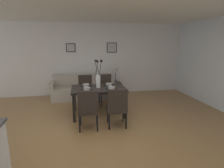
{
  "coord_description": "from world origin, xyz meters",
  "views": [
    {
      "loc": [
        -0.33,
        -3.67,
        1.9
      ],
      "look_at": [
        0.57,
        1.26,
        0.78
      ],
      "focal_mm": 29.69,
      "sensor_mm": 36.0,
      "label": 1
    }
  ],
  "objects_px": {
    "bowl_near_right": "(86,85)",
    "framed_picture_center": "(112,48)",
    "dining_table": "(98,91)",
    "sofa": "(83,90)",
    "dining_chair_far_right": "(105,88)",
    "side_table": "(116,90)",
    "bowl_near_left": "(87,89)",
    "dining_chair_near_left": "(88,108)",
    "table_lamp": "(116,72)",
    "bowl_far_left": "(112,88)",
    "dining_chair_near_right": "(86,89)",
    "framed_picture_left": "(71,48)",
    "dining_chair_far_left": "(117,106)",
    "bowl_far_right": "(109,84)",
    "centerpiece_vase": "(98,77)"
  },
  "relations": [
    {
      "from": "bowl_near_right",
      "to": "framed_picture_center",
      "type": "distance_m",
      "value": 2.38
    },
    {
      "from": "dining_table",
      "to": "framed_picture_center",
      "type": "bearing_deg",
      "value": 70.75
    },
    {
      "from": "bowl_near_right",
      "to": "sofa",
      "type": "distance_m",
      "value": 1.52
    },
    {
      "from": "dining_chair_far_right",
      "to": "side_table",
      "type": "bearing_deg",
      "value": 55.52
    },
    {
      "from": "sofa",
      "to": "side_table",
      "type": "relative_size",
      "value": 4.01
    },
    {
      "from": "bowl_near_left",
      "to": "dining_table",
      "type": "bearing_deg",
      "value": 33.93
    },
    {
      "from": "dining_chair_near_left",
      "to": "table_lamp",
      "type": "distance_m",
      "value": 2.71
    },
    {
      "from": "bowl_near_left",
      "to": "bowl_far_left",
      "type": "xyz_separation_m",
      "value": [
        0.63,
        0.0,
        0.0
      ]
    },
    {
      "from": "dining_chair_far_right",
      "to": "side_table",
      "type": "distance_m",
      "value": 0.86
    },
    {
      "from": "bowl_far_left",
      "to": "dining_chair_near_left",
      "type": "bearing_deg",
      "value": -133.6
    },
    {
      "from": "table_lamp",
      "to": "framed_picture_center",
      "type": "distance_m",
      "value": 1.0
    },
    {
      "from": "dining_chair_near_right",
      "to": "bowl_near_left",
      "type": "bearing_deg",
      "value": -90.52
    },
    {
      "from": "framed_picture_center",
      "to": "framed_picture_left",
      "type": "bearing_deg",
      "value": 180.0
    },
    {
      "from": "dining_chair_near_right",
      "to": "dining_chair_far_left",
      "type": "bearing_deg",
      "value": -70.38
    },
    {
      "from": "bowl_far_right",
      "to": "bowl_near_right",
      "type": "bearing_deg",
      "value": 180.0
    },
    {
      "from": "dining_chair_far_left",
      "to": "table_lamp",
      "type": "xyz_separation_m",
      "value": [
        0.46,
        2.43,
        0.38
      ]
    },
    {
      "from": "bowl_near_left",
      "to": "sofa",
      "type": "relative_size",
      "value": 0.08
    },
    {
      "from": "framed_picture_left",
      "to": "framed_picture_center",
      "type": "relative_size",
      "value": 0.89
    },
    {
      "from": "centerpiece_vase",
      "to": "table_lamp",
      "type": "bearing_deg",
      "value": 63.42
    },
    {
      "from": "bowl_far_left",
      "to": "sofa",
      "type": "height_order",
      "value": "bowl_far_left"
    },
    {
      "from": "dining_chair_near_left",
      "to": "bowl_near_left",
      "type": "distance_m",
      "value": 0.72
    },
    {
      "from": "bowl_far_left",
      "to": "side_table",
      "type": "height_order",
      "value": "bowl_far_left"
    },
    {
      "from": "dining_table",
      "to": "sofa",
      "type": "height_order",
      "value": "sofa"
    },
    {
      "from": "framed_picture_left",
      "to": "bowl_near_left",
      "type": "bearing_deg",
      "value": -79.65
    },
    {
      "from": "dining_chair_near_right",
      "to": "bowl_far_left",
      "type": "xyz_separation_m",
      "value": [
        0.62,
        -1.1,
        0.27
      ]
    },
    {
      "from": "table_lamp",
      "to": "bowl_near_left",
      "type": "bearing_deg",
      "value": -121.73
    },
    {
      "from": "bowl_near_right",
      "to": "bowl_near_left",
      "type": "bearing_deg",
      "value": -90.0
    },
    {
      "from": "dining_chair_far_left",
      "to": "dining_chair_near_left",
      "type": "bearing_deg",
      "value": -178.74
    },
    {
      "from": "dining_chair_near_left",
      "to": "dining_chair_near_right",
      "type": "height_order",
      "value": "same"
    },
    {
      "from": "bowl_near_right",
      "to": "sofa",
      "type": "bearing_deg",
      "value": 92.31
    },
    {
      "from": "sofa",
      "to": "dining_chair_far_left",
      "type": "bearing_deg",
      "value": -74.53
    },
    {
      "from": "bowl_far_left",
      "to": "framed_picture_center",
      "type": "bearing_deg",
      "value": 79.65
    },
    {
      "from": "framed_picture_left",
      "to": "bowl_far_right",
      "type": "bearing_deg",
      "value": -61.08
    },
    {
      "from": "bowl_near_right",
      "to": "dining_chair_far_left",
      "type": "bearing_deg",
      "value": -59.45
    },
    {
      "from": "dining_table",
      "to": "bowl_near_right",
      "type": "distance_m",
      "value": 0.4
    },
    {
      "from": "bowl_near_left",
      "to": "framed_picture_left",
      "type": "height_order",
      "value": "framed_picture_left"
    },
    {
      "from": "dining_chair_near_left",
      "to": "bowl_far_left",
      "type": "distance_m",
      "value": 0.96
    },
    {
      "from": "table_lamp",
      "to": "dining_table",
      "type": "bearing_deg",
      "value": -116.59
    },
    {
      "from": "dining_chair_far_left",
      "to": "table_lamp",
      "type": "height_order",
      "value": "table_lamp"
    },
    {
      "from": "dining_table",
      "to": "dining_chair_far_left",
      "type": "bearing_deg",
      "value": -69.63
    },
    {
      "from": "dining_chair_far_right",
      "to": "framed_picture_center",
      "type": "xyz_separation_m",
      "value": [
        0.43,
        1.24,
        1.21
      ]
    },
    {
      "from": "dining_chair_far_right",
      "to": "sofa",
      "type": "xyz_separation_m",
      "value": [
        -0.69,
        0.76,
        -0.23
      ]
    },
    {
      "from": "bowl_far_left",
      "to": "framed_picture_left",
      "type": "distance_m",
      "value": 2.73
    },
    {
      "from": "dining_chair_far_left",
      "to": "centerpiece_vase",
      "type": "distance_m",
      "value": 1.06
    },
    {
      "from": "dining_chair_near_left",
      "to": "dining_chair_far_left",
      "type": "distance_m",
      "value": 0.64
    },
    {
      "from": "dining_chair_far_right",
      "to": "side_table",
      "type": "height_order",
      "value": "dining_chair_far_right"
    },
    {
      "from": "dining_chair_near_left",
      "to": "framed_picture_center",
      "type": "xyz_separation_m",
      "value": [
        1.06,
        3.01,
        1.21
      ]
    },
    {
      "from": "centerpiece_vase",
      "to": "framed_picture_center",
      "type": "bearing_deg",
      "value": 70.76
    },
    {
      "from": "framed_picture_left",
      "to": "dining_chair_far_right",
      "type": "bearing_deg",
      "value": -49.52
    },
    {
      "from": "bowl_near_right",
      "to": "framed_picture_center",
      "type": "bearing_deg",
      "value": 61.08
    }
  ]
}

